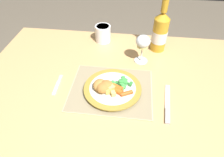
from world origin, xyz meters
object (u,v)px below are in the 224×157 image
(dinner_plate, at_px, (113,89))
(table_knife, at_px, (167,106))
(wine_glass, at_px, (143,43))
(bottle, at_px, (160,32))
(dining_table, at_px, (117,98))
(fork, at_px, (57,86))
(drinking_cup, at_px, (103,33))

(dinner_plate, xyz_separation_m, table_knife, (0.22, -0.05, -0.01))
(wine_glass, distance_m, bottle, 0.15)
(table_knife, relative_size, bottle, 0.72)
(dining_table, relative_size, fork, 10.17)
(wine_glass, bearing_deg, dinner_plate, -116.79)
(dinner_plate, relative_size, bottle, 0.85)
(dining_table, xyz_separation_m, bottle, (0.19, 0.29, 0.20))
(dinner_plate, height_order, fork, dinner_plate)
(dining_table, bearing_deg, drinking_cup, 108.56)
(fork, height_order, drinking_cup, drinking_cup)
(dining_table, height_order, bottle, bottle)
(dining_table, bearing_deg, bottle, 57.35)
(table_knife, bearing_deg, drinking_cup, 126.03)
(drinking_cup, bearing_deg, fork, -110.04)
(table_knife, bearing_deg, wine_glass, 110.99)
(wine_glass, xyz_separation_m, drinking_cup, (-0.22, 0.16, -0.06))
(wine_glass, height_order, bottle, bottle)
(dining_table, xyz_separation_m, dinner_plate, (-0.01, -0.05, 0.11))
(drinking_cup, bearing_deg, bottle, -8.57)
(table_knife, xyz_separation_m, wine_glass, (-0.11, 0.28, 0.10))
(fork, bearing_deg, dinner_plate, -0.40)
(table_knife, distance_m, drinking_cup, 0.55)
(dining_table, distance_m, fork, 0.28)
(fork, relative_size, wine_glass, 0.87)
(wine_glass, bearing_deg, fork, -147.68)
(wine_glass, bearing_deg, bottle, 54.06)
(dinner_plate, xyz_separation_m, wine_glass, (0.12, 0.23, 0.09))
(dining_table, bearing_deg, dinner_plate, -103.71)
(dinner_plate, height_order, table_knife, dinner_plate)
(table_knife, height_order, bottle, bottle)
(dinner_plate, height_order, wine_glass, wine_glass)
(dining_table, relative_size, dinner_plate, 5.26)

